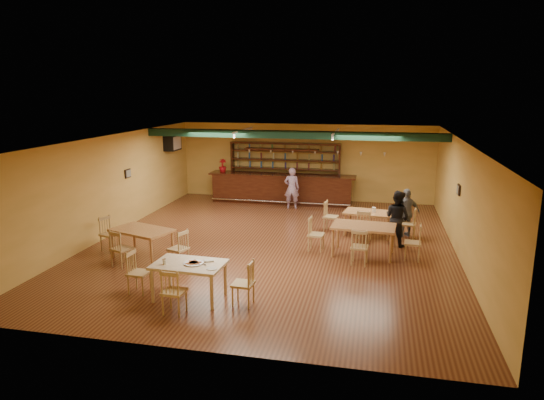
% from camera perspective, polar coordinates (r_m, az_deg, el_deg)
% --- Properties ---
extents(floor, '(12.00, 12.00, 0.00)m').
position_cam_1_polar(floor, '(14.06, 0.16, -5.14)').
color(floor, '#532917').
rests_on(floor, ground).
extents(ceiling_beam, '(10.00, 0.30, 0.25)m').
position_cam_1_polar(ceiling_beam, '(16.19, 2.25, 7.62)').
color(ceiling_beam, black).
rests_on(ceiling_beam, ceiling).
extents(track_rail_left, '(0.05, 2.50, 0.05)m').
position_cam_1_polar(track_rail_left, '(17.17, -3.38, 8.13)').
color(track_rail_left, silver).
rests_on(track_rail_left, ceiling).
extents(track_rail_right, '(0.05, 2.50, 0.05)m').
position_cam_1_polar(track_rail_right, '(16.60, 7.42, 7.89)').
color(track_rail_right, silver).
rests_on(track_rail_right, ceiling).
extents(ac_unit, '(0.34, 0.70, 0.48)m').
position_cam_1_polar(ac_unit, '(18.98, -11.52, 6.56)').
color(ac_unit, silver).
rests_on(ac_unit, wall_left).
extents(picture_left, '(0.04, 0.34, 0.28)m').
position_cam_1_polar(picture_left, '(16.30, -16.45, 2.98)').
color(picture_left, black).
rests_on(picture_left, wall_left).
extents(picture_right, '(0.04, 0.34, 0.28)m').
position_cam_1_polar(picture_right, '(14.01, 20.92, 1.12)').
color(picture_right, black).
rests_on(picture_right, wall_right).
extents(bar_counter, '(5.66, 0.85, 1.13)m').
position_cam_1_polar(bar_counter, '(18.96, 1.14, 1.34)').
color(bar_counter, black).
rests_on(bar_counter, ground).
extents(back_bar_hutch, '(4.38, 0.40, 2.28)m').
position_cam_1_polar(back_bar_hutch, '(19.46, 1.51, 3.36)').
color(back_bar_hutch, black).
rests_on(back_bar_hutch, ground).
extents(poinsettia, '(0.37, 0.37, 0.51)m').
position_cam_1_polar(poinsettia, '(19.40, -5.77, 4.01)').
color(poinsettia, '#B01016').
rests_on(poinsettia, bar_counter).
extents(dining_table_b, '(1.56, 1.07, 0.72)m').
position_cam_1_polar(dining_table_b, '(15.12, 11.16, -2.67)').
color(dining_table_b, '#A16939').
rests_on(dining_table_b, ground).
extents(dining_table_c, '(1.77, 1.38, 0.78)m').
position_cam_1_polar(dining_table_c, '(13.28, -14.85, -4.92)').
color(dining_table_c, '#A16939').
rests_on(dining_table_c, ground).
extents(dining_table_d, '(1.72, 1.12, 0.82)m').
position_cam_1_polar(dining_table_d, '(13.27, 10.55, -4.62)').
color(dining_table_d, '#A16939').
rests_on(dining_table_d, ground).
extents(near_table, '(1.51, 1.01, 0.79)m').
position_cam_1_polar(near_table, '(10.57, -9.58, -9.27)').
color(near_table, tan).
rests_on(near_table, ground).
extents(pizza_tray, '(0.48, 0.48, 0.01)m').
position_cam_1_polar(pizza_tray, '(10.39, -9.12, -7.28)').
color(pizza_tray, silver).
rests_on(pizza_tray, near_table).
extents(parmesan_shaker, '(0.08, 0.08, 0.11)m').
position_cam_1_polar(parmesan_shaker, '(10.46, -12.42, -7.02)').
color(parmesan_shaker, '#EAE5C6').
rests_on(parmesan_shaker, near_table).
extents(napkin_stack, '(0.25, 0.23, 0.03)m').
position_cam_1_polar(napkin_stack, '(10.48, -7.36, -7.00)').
color(napkin_stack, white).
rests_on(napkin_stack, near_table).
extents(pizza_server, '(0.30, 0.28, 0.00)m').
position_cam_1_polar(pizza_server, '(10.38, -8.20, -7.22)').
color(pizza_server, silver).
rests_on(pizza_server, pizza_tray).
extents(side_plate, '(0.23, 0.23, 0.01)m').
position_cam_1_polar(side_plate, '(10.05, -7.02, -7.93)').
color(side_plate, white).
rests_on(side_plate, near_table).
extents(patron_bar, '(0.60, 0.43, 1.53)m').
position_cam_1_polar(patron_bar, '(18.03, 2.32, 1.39)').
color(patron_bar, '#7C479B').
rests_on(patron_bar, ground).
extents(patron_right_a, '(0.97, 0.94, 1.57)m').
position_cam_1_polar(patron_right_a, '(14.25, 14.37, -2.02)').
color(patron_right_a, black).
rests_on(patron_right_a, ground).
extents(patron_right_b, '(0.92, 0.69, 1.45)m').
position_cam_1_polar(patron_right_b, '(15.14, 15.40, -1.45)').
color(patron_right_b, slate).
rests_on(patron_right_b, ground).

